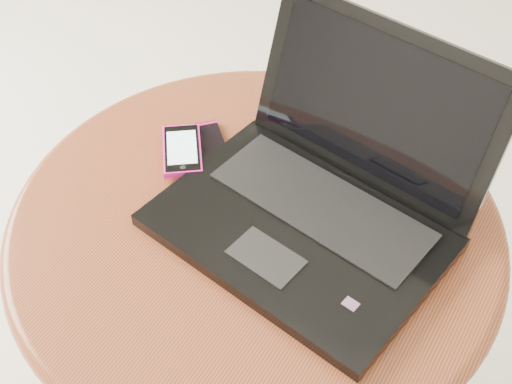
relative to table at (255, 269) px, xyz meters
The scene contains 4 objects.
table is the anchor object (origin of this frame).
laptop 0.18m from the table, 31.65° to the left, with size 0.41×0.38×0.23m.
phone_black 0.20m from the table, 148.56° to the left, with size 0.11×0.11×0.01m.
phone_pink 0.21m from the table, 163.09° to the left, with size 0.11×0.12×0.01m.
Camera 1 is at (0.42, -0.45, 1.26)m, focal length 48.96 mm.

